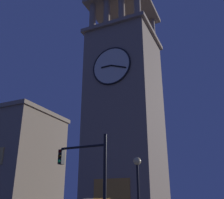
# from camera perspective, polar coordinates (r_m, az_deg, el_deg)

# --- Properties ---
(clocktower) EXTENTS (7.02, 7.11, 26.69)m
(clocktower) POSITION_cam_1_polar(r_m,az_deg,el_deg) (27.09, 2.81, -3.57)
(clocktower) COLOR gray
(clocktower) RESTS_ON ground_plane
(traffic_signal_near) EXTENTS (2.71, 0.41, 5.30)m
(traffic_signal_near) POSITION_cam_1_polar(r_m,az_deg,el_deg) (13.51, -4.94, -15.37)
(traffic_signal_near) COLOR black
(traffic_signal_near) RESTS_ON ground_plane
(street_lamp) EXTENTS (0.44, 0.44, 4.58)m
(street_lamp) POSITION_cam_1_polar(r_m,az_deg,el_deg) (15.82, 5.47, -16.85)
(street_lamp) COLOR black
(street_lamp) RESTS_ON ground_plane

